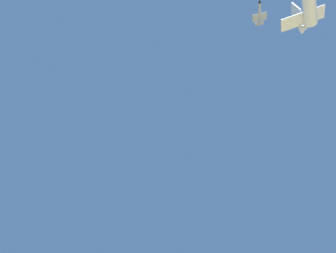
{
  "coord_description": "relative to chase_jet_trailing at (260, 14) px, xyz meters",
  "views": [
    {
      "loc": [
        68.58,
        82.78,
        2.03
      ],
      "look_at": [
        7.99,
        56.42,
        65.94
      ],
      "focal_mm": 29.09,
      "sensor_mm": 36.0,
      "label": 1
    }
  ],
  "objects": [
    {
      "name": "chase_jet_trailing",
      "position": [
        0.0,
        0.0,
        0.0
      ],
      "size": [
        15.32,
        8.66,
        4.0
      ],
      "rotation": [
        0.0,
        0.0,
        0.18
      ],
      "color": "#999EA3"
    }
  ]
}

